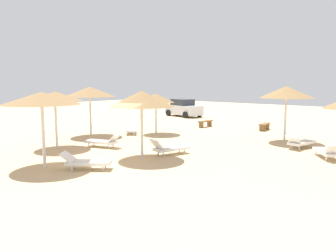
{
  "coord_description": "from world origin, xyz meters",
  "views": [
    {
      "loc": [
        10.92,
        -9.18,
        3.32
      ],
      "look_at": [
        0.0,
        3.0,
        1.2
      ],
      "focal_mm": 35.67,
      "sensor_mm": 36.0,
      "label": 1
    }
  ],
  "objects_px": {
    "lounger_6": "(103,141)",
    "parked_car": "(183,108)",
    "parasol_2": "(156,98)",
    "lounger_1": "(169,148)",
    "parasol_1": "(142,99)",
    "parasol_7": "(90,92)",
    "bench_0": "(205,122)",
    "lounger_0": "(328,151)",
    "lounger_5": "(85,162)",
    "lounger_2": "(131,129)",
    "parasol_4": "(286,92)",
    "parasol_6": "(55,96)",
    "parasol_5": "(42,99)",
    "bench_1": "(265,125)",
    "lounger_4": "(300,142)"
  },
  "relations": [
    {
      "from": "parasol_7",
      "to": "lounger_0",
      "type": "xyz_separation_m",
      "value": [
        12.93,
        3.31,
        -2.45
      ]
    },
    {
      "from": "parasol_2",
      "to": "lounger_2",
      "type": "xyz_separation_m",
      "value": [
        -1.44,
        -0.91,
        -2.03
      ]
    },
    {
      "from": "parasol_6",
      "to": "lounger_4",
      "type": "distance_m",
      "value": 12.63
    },
    {
      "from": "lounger_1",
      "to": "lounger_5",
      "type": "bearing_deg",
      "value": -98.56
    },
    {
      "from": "lounger_1",
      "to": "parasol_2",
      "type": "bearing_deg",
      "value": 139.37
    },
    {
      "from": "parasol_2",
      "to": "lounger_4",
      "type": "relative_size",
      "value": 1.34
    },
    {
      "from": "lounger_5",
      "to": "lounger_6",
      "type": "bearing_deg",
      "value": 134.05
    },
    {
      "from": "parasol_2",
      "to": "bench_0",
      "type": "xyz_separation_m",
      "value": [
        0.31,
        5.06,
        -1.99
      ]
    },
    {
      "from": "parasol_7",
      "to": "parasol_5",
      "type": "bearing_deg",
      "value": -48.47
    },
    {
      "from": "lounger_2",
      "to": "lounger_4",
      "type": "bearing_deg",
      "value": 13.18
    },
    {
      "from": "parasol_2",
      "to": "bench_0",
      "type": "bearing_deg",
      "value": 86.54
    },
    {
      "from": "parasol_5",
      "to": "parked_car",
      "type": "xyz_separation_m",
      "value": [
        -8.76,
        19.34,
        -1.9
      ]
    },
    {
      "from": "parasol_6",
      "to": "lounger_6",
      "type": "bearing_deg",
      "value": 49.15
    },
    {
      "from": "lounger_5",
      "to": "parasol_6",
      "type": "bearing_deg",
      "value": 162.41
    },
    {
      "from": "parasol_5",
      "to": "bench_1",
      "type": "relative_size",
      "value": 1.94
    },
    {
      "from": "parasol_6",
      "to": "parasol_2",
      "type": "bearing_deg",
      "value": 86.19
    },
    {
      "from": "lounger_1",
      "to": "lounger_0",
      "type": "bearing_deg",
      "value": 35.33
    },
    {
      "from": "parasol_7",
      "to": "bench_0",
      "type": "bearing_deg",
      "value": 72.32
    },
    {
      "from": "parasol_5",
      "to": "parked_car",
      "type": "distance_m",
      "value": 21.31
    },
    {
      "from": "lounger_0",
      "to": "bench_1",
      "type": "xyz_separation_m",
      "value": [
        -6.1,
        6.49,
        0.02
      ]
    },
    {
      "from": "parasol_2",
      "to": "bench_1",
      "type": "height_order",
      "value": "parasol_2"
    },
    {
      "from": "parasol_5",
      "to": "lounger_6",
      "type": "xyz_separation_m",
      "value": [
        -1.68,
        4.12,
        -2.4
      ]
    },
    {
      "from": "lounger_4",
      "to": "bench_1",
      "type": "distance_m",
      "value": 6.57
    },
    {
      "from": "lounger_1",
      "to": "lounger_2",
      "type": "distance_m",
      "value": 7.03
    },
    {
      "from": "parasol_4",
      "to": "lounger_5",
      "type": "relative_size",
      "value": 1.69
    },
    {
      "from": "parasol_2",
      "to": "lounger_1",
      "type": "distance_m",
      "value": 6.66
    },
    {
      "from": "lounger_0",
      "to": "lounger_1",
      "type": "relative_size",
      "value": 0.95
    },
    {
      "from": "lounger_5",
      "to": "bench_0",
      "type": "bearing_deg",
      "value": 106.23
    },
    {
      "from": "parked_car",
      "to": "parasol_5",
      "type": "bearing_deg",
      "value": -65.63
    },
    {
      "from": "parasol_5",
      "to": "lounger_0",
      "type": "bearing_deg",
      "value": 49.41
    },
    {
      "from": "lounger_4",
      "to": "lounger_5",
      "type": "bearing_deg",
      "value": -115.16
    },
    {
      "from": "lounger_6",
      "to": "parked_car",
      "type": "relative_size",
      "value": 0.47
    },
    {
      "from": "bench_0",
      "to": "parasol_2",
      "type": "bearing_deg",
      "value": -93.46
    },
    {
      "from": "parasol_1",
      "to": "parasol_7",
      "type": "distance_m",
      "value": 7.18
    },
    {
      "from": "lounger_4",
      "to": "parasol_6",
      "type": "bearing_deg",
      "value": -138.05
    },
    {
      "from": "lounger_1",
      "to": "parked_car",
      "type": "xyz_separation_m",
      "value": [
        -10.83,
        14.3,
        0.5
      ]
    },
    {
      "from": "parasol_2",
      "to": "parasol_6",
      "type": "height_order",
      "value": "parasol_6"
    },
    {
      "from": "lounger_0",
      "to": "lounger_5",
      "type": "xyz_separation_m",
      "value": [
        -6.35,
        -8.21,
        -0.01
      ]
    },
    {
      "from": "parasol_4",
      "to": "bench_0",
      "type": "height_order",
      "value": "parasol_4"
    },
    {
      "from": "parasol_6",
      "to": "parasol_7",
      "type": "relative_size",
      "value": 0.93
    },
    {
      "from": "parasol_1",
      "to": "lounger_1",
      "type": "height_order",
      "value": "parasol_1"
    },
    {
      "from": "parasol_2",
      "to": "parked_car",
      "type": "bearing_deg",
      "value": 120.61
    },
    {
      "from": "lounger_2",
      "to": "lounger_5",
      "type": "relative_size",
      "value": 0.99
    },
    {
      "from": "parasol_4",
      "to": "lounger_0",
      "type": "bearing_deg",
      "value": -41.18
    },
    {
      "from": "parasol_5",
      "to": "lounger_1",
      "type": "relative_size",
      "value": 1.53
    },
    {
      "from": "parasol_1",
      "to": "lounger_5",
      "type": "height_order",
      "value": "parasol_1"
    },
    {
      "from": "parasol_4",
      "to": "lounger_4",
      "type": "relative_size",
      "value": 1.6
    },
    {
      "from": "lounger_2",
      "to": "lounger_6",
      "type": "xyz_separation_m",
      "value": [
        2.5,
        -4.15,
        0.01
      ]
    },
    {
      "from": "parasol_5",
      "to": "lounger_0",
      "type": "height_order",
      "value": "parasol_5"
    },
    {
      "from": "parasol_6",
      "to": "lounger_0",
      "type": "distance_m",
      "value": 13.1
    }
  ]
}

